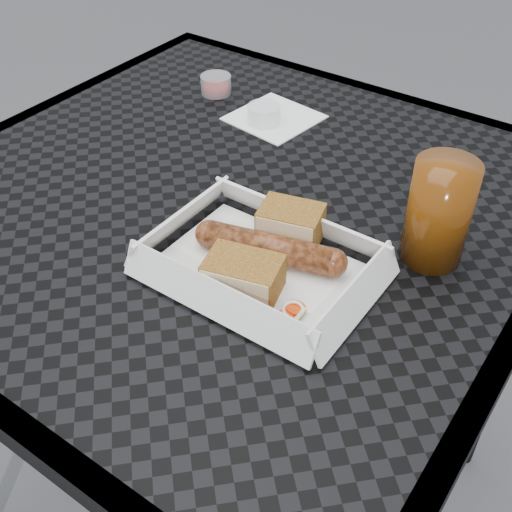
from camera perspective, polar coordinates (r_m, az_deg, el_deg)
The scene contains 11 objects.
ground at distance 1.40m, azimuth -1.71°, elevation -20.36°, with size 60.00×60.00×0.00m, color #535356.
patio_table at distance 0.88m, azimuth -2.54°, elevation 1.49°, with size 0.80×0.80×0.74m.
food_tray at distance 0.72m, azimuth 0.46°, elevation -1.29°, with size 0.22×0.15×0.00m, color white.
bratwurst at distance 0.72m, azimuth 1.20°, elevation 0.70°, with size 0.17×0.07×0.03m.
bread_near at distance 0.74m, azimuth 3.09°, elevation 2.81°, with size 0.07×0.05×0.04m, color olive.
bread_far at distance 0.68m, azimuth -1.14°, elevation -1.75°, with size 0.08×0.05×0.04m, color olive.
veg_garnish at distance 0.66m, azimuth 2.85°, elevation -5.49°, with size 0.03×0.03×0.00m.
napkin at distance 1.01m, azimuth 1.63°, elevation 12.19°, with size 0.12×0.12×0.00m, color white.
condiment_cup_sauce at distance 1.09m, azimuth -3.58°, elevation 14.97°, with size 0.05×0.05×0.03m, color maroon.
condiment_cup_empty at distance 0.99m, azimuth 0.71°, elevation 12.45°, with size 0.05×0.05×0.03m, color silver.
drink_glass at distance 0.73m, azimuth 15.94°, elevation 3.72°, with size 0.07×0.07×0.12m, color #542707.
Camera 1 is at (0.43, -0.54, 1.22)m, focal length 45.00 mm.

